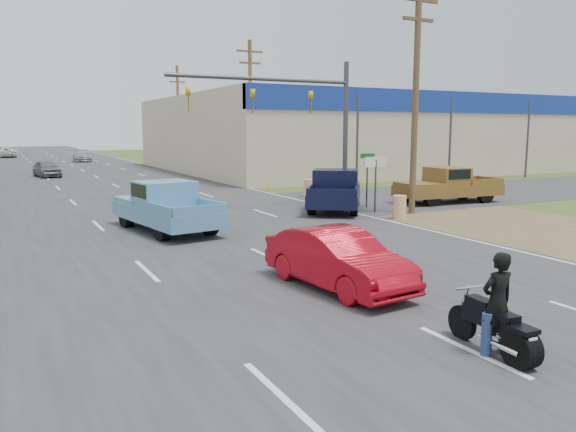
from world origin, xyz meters
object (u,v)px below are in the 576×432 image
distant_car_white (6,153)px  distant_car_silver (82,156)px  rider (497,307)px  navy_pickup (336,189)px  red_convertible (338,260)px  motorcycle (498,330)px  blue_pickup (164,206)px  distant_car_grey (47,169)px  brown_pickup (446,185)px

distant_car_white → distant_car_silver: bearing=112.5°
rider → distant_car_silver: bearing=-87.8°
rider → navy_pickup: size_ratio=0.28×
red_convertible → navy_pickup: bearing=52.2°
distant_car_silver → rider: bearing=-87.4°
rider → motorcycle: bearing=90.0°
red_convertible → distant_car_white: (-5.86, 73.57, -0.04)m
blue_pickup → navy_pickup: 8.78m
motorcycle → blue_pickup: size_ratio=0.34×
red_convertible → motorcycle: bearing=-93.4°
distant_car_grey → distant_car_white: size_ratio=0.81×
motorcycle → distant_car_grey: bearing=98.8°
navy_pickup → red_convertible: bearing=-86.3°
motorcycle → brown_pickup: 20.31m
blue_pickup → motorcycle: bearing=-91.7°
rider → distant_car_white: rider is taller
brown_pickup → red_convertible: bearing=133.6°
blue_pickup → distant_car_white: size_ratio=1.23×
motorcycle → distant_car_grey: size_ratio=0.52×
distant_car_white → blue_pickup: bearing=88.8°
blue_pickup → navy_pickup: bearing=2.8°
distant_car_white → rider: bearing=89.4°
brown_pickup → distant_car_silver: bearing=18.3°
rider → distant_car_grey: 42.03m
rider → navy_pickup: navy_pickup is taller
distant_car_silver → distant_car_white: (-7.74, 14.83, -0.03)m
rider → navy_pickup: (6.83, 15.87, 0.12)m
distant_car_grey → distant_car_white: (-2.32, 36.31, 0.00)m
distant_car_grey → brown_pickup: bearing=-66.3°
red_convertible → navy_pickup: (7.03, 11.27, 0.26)m
distant_car_white → brown_pickup: bearing=102.0°
rider → brown_pickup: brown_pickup is taller
red_convertible → rider: bearing=-93.4°
motorcycle → navy_pickup: navy_pickup is taller
brown_pickup → distant_car_silver: 49.33m
navy_pickup → brown_pickup: 6.39m
blue_pickup → brown_pickup: (14.98, 1.27, -0.01)m
brown_pickup → distant_car_white: bearing=21.8°
blue_pickup → distant_car_white: blue_pickup is taller
red_convertible → motorcycle: 4.65m
motorcycle → rider: rider is taller
rider → distant_car_grey: rider is taller
rider → brown_pickup: (13.21, 15.38, 0.09)m
brown_pickup → distant_car_silver: size_ratio=1.19×
red_convertible → navy_pickup: 13.29m
rider → blue_pickup: (-1.77, 14.11, 0.10)m
motorcycle → distant_car_white: distant_car_white is taller
red_convertible → distant_car_silver: 58.77m
rider → distant_car_white: size_ratio=0.35×
blue_pickup → navy_pickup: size_ratio=0.99×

